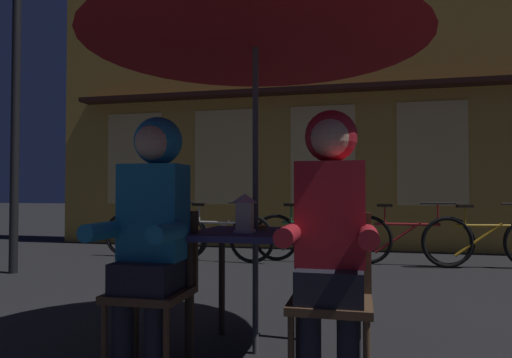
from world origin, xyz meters
TOP-DOWN VIEW (x-y plane):
  - ground_plane at (0.00, 0.00)m, footprint 60.00×60.00m
  - cafe_table at (0.00, 0.00)m, footprint 0.72×0.72m
  - patio_umbrella at (0.00, 0.00)m, footprint 2.10×2.10m
  - lantern at (-0.04, -0.11)m, footprint 0.11×0.11m
  - chair_left at (-0.48, -0.37)m, footprint 0.40×0.40m
  - chair_right at (0.48, -0.37)m, footprint 0.40×0.40m
  - person_left_hooded at (-0.48, -0.43)m, footprint 0.45×0.56m
  - person_right_hooded at (0.48, -0.43)m, footprint 0.45×0.56m
  - shopfront_building at (0.00, 5.40)m, footprint 10.00×0.93m
  - street_lamp at (-3.45, 1.98)m, footprint 0.32×0.32m
  - bicycle_nearest at (-2.35, 3.53)m, footprint 1.68×0.10m
  - bicycle_second at (-1.34, 3.41)m, footprint 1.68×0.23m
  - bicycle_third at (-0.04, 3.60)m, footprint 1.68×0.21m
  - bicycle_fourth at (1.23, 3.64)m, footprint 1.68×0.08m
  - bicycle_fifth at (2.21, 3.61)m, footprint 1.67×0.31m
  - book at (-0.06, 0.13)m, footprint 0.23×0.19m

SIDE VIEW (x-z plane):
  - ground_plane at x=0.00m, z-range 0.00..0.00m
  - bicycle_nearest at x=-2.35m, z-range -0.07..0.77m
  - bicycle_second at x=-1.34m, z-range -0.07..0.77m
  - bicycle_third at x=-0.04m, z-range -0.07..0.77m
  - bicycle_fourth at x=1.23m, z-range -0.07..0.77m
  - bicycle_fifth at x=2.21m, z-range -0.07..0.77m
  - chair_left at x=-0.48m, z-range 0.05..0.92m
  - chair_right at x=0.48m, z-range 0.05..0.92m
  - cafe_table at x=0.00m, z-range 0.27..1.01m
  - book at x=-0.06m, z-range 0.74..0.76m
  - person_left_hooded at x=-0.48m, z-range 0.15..1.55m
  - person_right_hooded at x=0.48m, z-range 0.15..1.55m
  - lantern at x=-0.04m, z-range 0.75..0.98m
  - patio_umbrella at x=0.00m, z-range 0.90..3.21m
  - street_lamp at x=-3.45m, z-range 0.77..4.65m
  - shopfront_building at x=0.00m, z-range -0.01..6.19m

